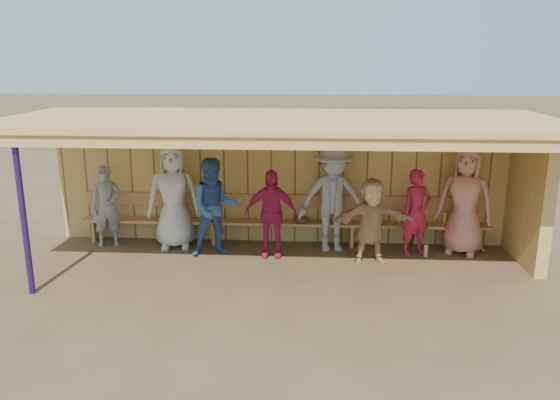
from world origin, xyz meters
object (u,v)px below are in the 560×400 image
(player_d, at_px, (271,214))
(player_e, at_px, (333,198))
(bench, at_px, (283,217))
(player_b, at_px, (174,196))
(player_f, at_px, (371,221))
(player_h, at_px, (465,200))
(player_g, at_px, (416,212))
(player_a, at_px, (107,206))
(player_c, at_px, (214,207))

(player_d, xyz_separation_m, player_e, (1.09, 0.37, 0.20))
(bench, bearing_deg, player_b, -171.23)
(player_d, distance_m, bench, 0.74)
(player_d, xyz_separation_m, bench, (0.17, 0.68, -0.25))
(player_f, distance_m, player_h, 1.80)
(player_d, distance_m, player_g, 2.57)
(player_a, xyz_separation_m, player_b, (1.27, 0.00, 0.22))
(player_g, bearing_deg, player_f, -173.70)
(player_h, distance_m, bench, 3.29)
(player_d, height_order, player_h, player_h)
(player_c, distance_m, player_g, 3.56)
(player_d, xyz_separation_m, player_h, (3.42, 0.37, 0.20))
(player_g, bearing_deg, player_b, 155.80)
(player_g, relative_size, player_h, 0.79)
(player_f, height_order, player_h, player_h)
(player_b, xyz_separation_m, player_c, (0.82, -0.37, -0.10))
(player_h, bearing_deg, player_f, -137.48)
(player_c, distance_m, bench, 1.39)
(player_b, relative_size, player_g, 1.26)
(player_c, height_order, player_d, player_c)
(player_b, distance_m, player_e, 2.90)
(player_c, height_order, player_h, player_h)
(player_a, xyz_separation_m, player_f, (4.81, -0.57, -0.02))
(player_a, height_order, player_b, player_b)
(player_e, bearing_deg, player_f, -51.93)
(player_c, relative_size, bench, 0.23)
(player_d, bearing_deg, player_c, 179.47)
(player_a, relative_size, player_e, 0.77)
(player_c, bearing_deg, player_b, 138.80)
(bench, bearing_deg, player_g, -9.84)
(player_c, relative_size, player_g, 1.14)
(player_c, bearing_deg, player_d, -16.65)
(player_d, bearing_deg, player_f, -7.14)
(player_a, height_order, player_g, player_g)
(player_e, bearing_deg, player_d, -171.12)
(player_h, bearing_deg, player_a, -156.21)
(player_f, relative_size, bench, 0.19)
(player_c, height_order, bench, player_c)
(player_a, relative_size, player_f, 1.02)
(player_b, relative_size, bench, 0.26)
(player_h, relative_size, bench, 0.26)
(player_f, xyz_separation_m, player_h, (1.69, 0.57, 0.24))
(player_g, bearing_deg, player_d, 163.13)
(player_e, bearing_deg, player_a, 169.94)
(player_d, bearing_deg, player_b, 167.78)
(player_c, relative_size, player_d, 1.12)
(player_a, xyz_separation_m, player_e, (4.17, 0.00, 0.22))
(player_a, relative_size, player_h, 0.77)
(player_e, bearing_deg, player_h, -10.06)
(player_b, bearing_deg, player_d, -20.36)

